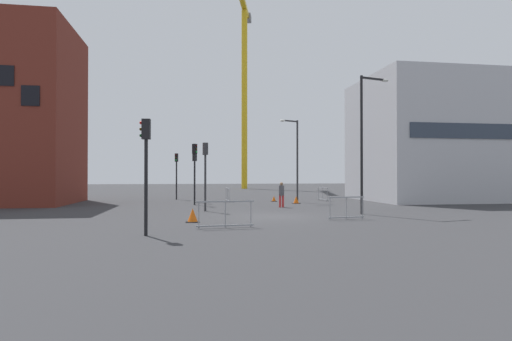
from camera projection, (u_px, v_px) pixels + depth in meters
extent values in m
plane|color=#333335|center=(272.00, 216.00, 21.03)|extent=(160.00, 160.00, 0.00)
cube|color=maroon|center=(19.00, 115.00, 30.08)|extent=(7.58, 8.38, 12.90)
cube|color=black|center=(5.00, 75.00, 26.05)|extent=(1.10, 0.06, 1.30)
cube|color=black|center=(30.00, 96.00, 26.27)|extent=(1.10, 0.06, 1.30)
cube|color=#B7B7BC|center=(435.00, 140.00, 34.87)|extent=(12.06, 9.93, 10.14)
cube|color=#2D3847|center=(475.00, 131.00, 29.93)|extent=(10.13, 0.08, 1.10)
cylinder|color=gold|center=(244.00, 99.00, 64.31)|extent=(0.90, 0.90, 27.74)
cube|color=gold|center=(243.00, 2.00, 62.19)|extent=(3.81, 12.89, 0.70)
cube|color=slate|center=(247.00, 18.00, 68.65)|extent=(1.60, 2.03, 1.10)
cylinder|color=black|center=(362.00, 145.00, 22.17)|extent=(0.14, 0.14, 7.43)
cube|color=black|center=(373.00, 79.00, 22.52)|extent=(1.54, 0.49, 0.10)
ellipsoid|color=silver|center=(385.00, 80.00, 22.83)|extent=(0.44, 0.24, 0.16)
cylinder|color=#2D2D30|center=(297.00, 161.00, 31.96)|extent=(0.14, 0.14, 6.33)
cube|color=#2D2D30|center=(290.00, 121.00, 31.63)|extent=(1.33, 0.61, 0.10)
ellipsoid|color=silver|center=(283.00, 121.00, 31.28)|extent=(0.44, 0.24, 0.16)
cylinder|color=black|center=(195.00, 182.00, 31.60)|extent=(0.12, 0.12, 3.16)
cube|color=black|center=(195.00, 157.00, 31.62)|extent=(0.35, 0.36, 0.70)
sphere|color=#390605|center=(193.00, 154.00, 31.76)|extent=(0.11, 0.11, 0.11)
sphere|color=#3C2905|center=(193.00, 157.00, 31.76)|extent=(0.11, 0.11, 0.11)
sphere|color=green|center=(193.00, 159.00, 31.76)|extent=(0.11, 0.11, 0.11)
cylinder|color=black|center=(176.00, 181.00, 35.55)|extent=(0.12, 0.12, 3.25)
cube|color=black|center=(177.00, 158.00, 35.57)|extent=(0.29, 0.32, 0.70)
sphere|color=#390605|center=(176.00, 155.00, 35.40)|extent=(0.11, 0.11, 0.11)
sphere|color=#3C2905|center=(176.00, 157.00, 35.40)|extent=(0.11, 0.11, 0.11)
sphere|color=green|center=(176.00, 160.00, 35.40)|extent=(0.11, 0.11, 0.11)
cylinder|color=black|center=(195.00, 179.00, 29.03)|extent=(0.12, 0.12, 3.58)
cube|color=black|center=(195.00, 149.00, 29.06)|extent=(0.36, 0.37, 0.70)
sphere|color=#390605|center=(196.00, 146.00, 28.95)|extent=(0.11, 0.11, 0.11)
sphere|color=#3C2905|center=(196.00, 149.00, 28.95)|extent=(0.11, 0.11, 0.11)
sphere|color=green|center=(196.00, 152.00, 28.94)|extent=(0.11, 0.11, 0.11)
cylinder|color=#2D2D30|center=(205.00, 183.00, 24.01)|extent=(0.12, 0.12, 3.27)
cube|color=#2D2D30|center=(205.00, 149.00, 24.03)|extent=(0.31, 0.34, 0.70)
sphere|color=red|center=(204.00, 145.00, 24.19)|extent=(0.11, 0.11, 0.11)
sphere|color=#3C2905|center=(204.00, 149.00, 24.19)|extent=(0.11, 0.11, 0.11)
sphere|color=#07330F|center=(204.00, 153.00, 24.19)|extent=(0.11, 0.11, 0.11)
cylinder|color=black|center=(146.00, 187.00, 14.31)|extent=(0.12, 0.12, 3.33)
cube|color=black|center=(146.00, 129.00, 14.33)|extent=(0.30, 0.26, 0.70)
sphere|color=red|center=(141.00, 123.00, 14.32)|extent=(0.11, 0.11, 0.11)
sphere|color=#3C2905|center=(141.00, 129.00, 14.32)|extent=(0.11, 0.11, 0.11)
sphere|color=#07330F|center=(141.00, 135.00, 14.32)|extent=(0.11, 0.11, 0.11)
cylinder|color=red|center=(280.00, 201.00, 26.90)|extent=(0.14, 0.14, 0.77)
cylinder|color=red|center=(283.00, 201.00, 26.95)|extent=(0.14, 0.14, 0.77)
cylinder|color=#4C4C51|center=(281.00, 190.00, 26.93)|extent=(0.34, 0.34, 0.64)
sphere|color=#8C6647|center=(281.00, 184.00, 26.94)|extent=(0.21, 0.21, 0.21)
cube|color=gray|center=(225.00, 201.00, 16.34)|extent=(2.31, 0.30, 0.06)
cube|color=gray|center=(225.00, 226.00, 16.33)|extent=(2.31, 0.30, 0.06)
cylinder|color=gray|center=(199.00, 215.00, 16.07)|extent=(0.04, 0.04, 1.05)
cylinder|color=gray|center=(225.00, 215.00, 16.33)|extent=(0.04, 0.04, 1.05)
cylinder|color=gray|center=(251.00, 214.00, 16.60)|extent=(0.04, 0.04, 1.05)
cube|color=gray|center=(346.00, 197.00, 19.54)|extent=(1.88, 0.32, 0.06)
cube|color=gray|center=(346.00, 217.00, 19.53)|extent=(1.88, 0.32, 0.06)
cylinder|color=gray|center=(330.00, 209.00, 19.29)|extent=(0.04, 0.04, 1.05)
cylinder|color=gray|center=(346.00, 208.00, 19.54)|extent=(0.04, 0.04, 1.05)
cylinder|color=gray|center=(362.00, 208.00, 19.79)|extent=(0.04, 0.04, 1.05)
cube|color=gray|center=(323.00, 188.00, 34.06)|extent=(0.14, 2.33, 0.06)
cube|color=gray|center=(323.00, 199.00, 34.05)|extent=(0.14, 2.33, 0.06)
cylinder|color=gray|center=(327.00, 195.00, 33.03)|extent=(0.04, 0.04, 1.05)
cylinder|color=gray|center=(323.00, 194.00, 34.06)|extent=(0.04, 0.04, 1.05)
cylinder|color=gray|center=(318.00, 194.00, 35.09)|extent=(0.04, 0.04, 1.05)
cube|color=gray|center=(228.00, 188.00, 32.63)|extent=(0.16, 1.82, 0.06)
cube|color=gray|center=(228.00, 200.00, 32.62)|extent=(0.16, 1.82, 0.06)
cylinder|color=gray|center=(229.00, 196.00, 31.83)|extent=(0.04, 0.04, 1.05)
cylinder|color=gray|center=(228.00, 195.00, 32.63)|extent=(0.04, 0.04, 1.05)
cylinder|color=gray|center=(226.00, 195.00, 33.43)|extent=(0.04, 0.04, 1.05)
cube|color=black|center=(193.00, 222.00, 18.42)|extent=(0.61, 0.61, 0.03)
cone|color=#E55B0F|center=(193.00, 215.00, 18.42)|extent=(0.47, 0.47, 0.62)
cube|color=black|center=(274.00, 201.00, 32.92)|extent=(0.45, 0.45, 0.03)
cone|color=#E55B0F|center=(274.00, 199.00, 32.92)|extent=(0.35, 0.35, 0.46)
cube|color=black|center=(296.00, 203.00, 30.48)|extent=(0.55, 0.55, 0.03)
cone|color=#E55B0F|center=(296.00, 200.00, 30.48)|extent=(0.42, 0.42, 0.55)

